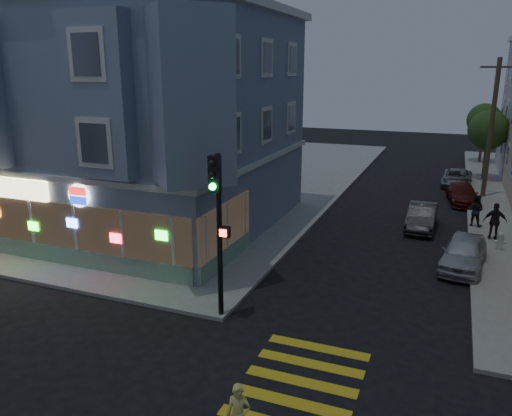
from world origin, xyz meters
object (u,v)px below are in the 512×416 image
Objects in this scene: parked_car_d at (457,178)px; parked_car_c at (463,194)px; fire_hydrant at (500,240)px; pedestrian_a at (476,210)px; pedestrian_b at (495,221)px; parked_car_b at (422,217)px; street_tree_far at (484,120)px; parked_car_a at (464,253)px; utility_pole at (491,127)px; running_child at (239,416)px; traffic_signal at (218,210)px; street_tree_near at (489,130)px.

parked_car_c is at bearing -83.19° from parked_car_d.
parked_car_d reaches higher than fire_hydrant.
pedestrian_a is 2.22m from pedestrian_b.
pedestrian_b is at bearing -13.27° from parked_car_b.
street_tree_far is 1.25× the size of parked_car_c.
parked_car_a is at bearing -86.23° from parked_car_d.
parked_car_c is 4.82× the size of fire_hydrant.
utility_pole is 2.06× the size of parked_car_d.
parked_car_a reaches higher than parked_car_c.
utility_pole is 28.10m from running_child.
traffic_signal is 6.46× the size of fire_hydrant.
traffic_signal is (-7.88, -8.13, 3.27)m from parked_car_a.
parked_car_c is at bearing 66.88° from running_child.
street_tree_near is 15.30m from parked_car_b.
traffic_signal is at bearing -119.07° from parked_car_c.
traffic_signal is (-7.48, -25.11, 3.39)m from parked_car_d.
street_tree_far is 23.59m from pedestrian_b.
parked_car_a is (-0.60, -6.35, -0.29)m from pedestrian_a.
pedestrian_a is at bearing 62.36° from running_child.
parked_car_d is (4.46, 30.39, -0.18)m from running_child.
traffic_signal is at bearing -112.43° from parked_car_b.
parked_car_a is (-1.30, -13.71, -4.07)m from utility_pole.
utility_pole is at bearing -90.82° from street_tree_far.
pedestrian_b is 12.82m from parked_car_d.
pedestrian_a is 0.31× the size of traffic_signal.
street_tree_near is at bearing -90.00° from street_tree_far.
running_child is at bearing -98.79° from street_tree_far.
parked_car_c is (-1.30, -1.93, -4.18)m from utility_pole.
parked_car_d is at bearing -84.24° from pedestrian_b.
parked_car_d is 4.96× the size of fire_hydrant.
pedestrian_a reaches higher than parked_car_b.
running_child reaches higher than parked_car_c.
utility_pole reaches higher than pedestrian_b.
street_tree_near reaches higher than parked_car_b.
parked_car_a is at bearing 37.98° from traffic_signal.
running_child is at bearing -100.86° from street_tree_near.
pedestrian_a is 6.39m from parked_car_a.
traffic_signal reaches higher than street_tree_far.
street_tree_near is 1.24× the size of parked_car_a.
pedestrian_a is at bearing -91.18° from parked_car_c.
parked_car_d is at bearing -64.49° from pedestrian_a.
parked_car_a is 11.78m from parked_car_c.
pedestrian_a is 1.98× the size of fire_hydrant.
traffic_signal is at bearing 107.58° from running_child.
running_child is 0.28× the size of traffic_signal.
fire_hydrant is at bearing -89.69° from street_tree_far.
running_child reaches higher than parked_car_a.
parked_car_b is (-3.40, -8.51, -4.12)m from utility_pole.
pedestrian_b is (0.14, -9.41, -3.71)m from utility_pole.
pedestrian_b is 3.67m from parked_car_b.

